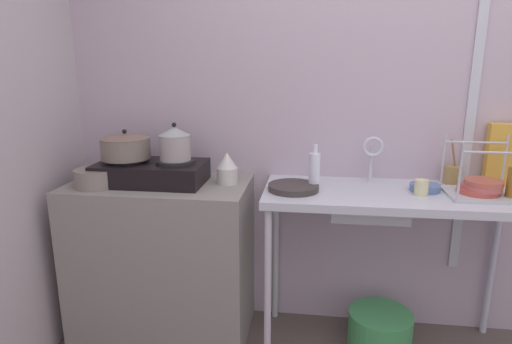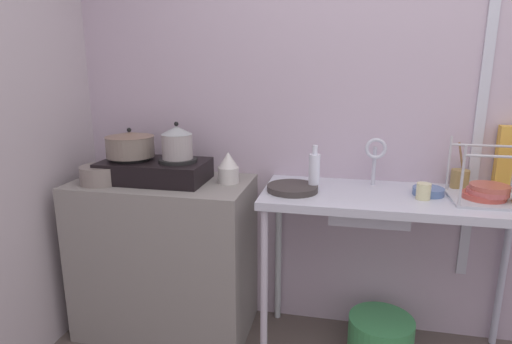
% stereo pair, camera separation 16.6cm
% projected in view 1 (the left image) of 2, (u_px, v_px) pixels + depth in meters
% --- Properties ---
extents(wall_back, '(4.44, 0.10, 2.59)m').
position_uv_depth(wall_back, '(395.00, 106.00, 2.34)').
color(wall_back, '#B9A5B7').
rests_on(wall_back, ground).
extents(wall_metal_strip, '(0.05, 0.01, 2.07)m').
position_uv_depth(wall_metal_strip, '(475.00, 83.00, 2.20)').
color(wall_metal_strip, silver).
extents(counter_concrete, '(0.97, 0.53, 0.90)m').
position_uv_depth(counter_concrete, '(163.00, 259.00, 2.40)').
color(counter_concrete, gray).
rests_on(counter_concrete, ground).
extents(counter_sink, '(1.30, 0.53, 0.90)m').
position_uv_depth(counter_sink, '(392.00, 207.00, 2.16)').
color(counter_sink, silver).
rests_on(counter_sink, ground).
extents(stove, '(0.57, 0.33, 0.13)m').
position_uv_depth(stove, '(152.00, 172.00, 2.28)').
color(stove, black).
rests_on(stove, counter_concrete).
extents(pot_on_left_burner, '(0.26, 0.26, 0.16)m').
position_uv_depth(pot_on_left_burner, '(125.00, 146.00, 2.27)').
color(pot_on_left_burner, '#75685D').
rests_on(pot_on_left_burner, stove).
extents(pot_on_right_burner, '(0.16, 0.16, 0.20)m').
position_uv_depth(pot_on_right_burner, '(175.00, 143.00, 2.23)').
color(pot_on_right_burner, '#A19897').
rests_on(pot_on_right_burner, stove).
extents(pot_beside_stove, '(0.22, 0.22, 0.10)m').
position_uv_depth(pot_beside_stove, '(96.00, 178.00, 2.22)').
color(pot_beside_stove, gray).
rests_on(pot_beside_stove, counter_concrete).
extents(percolator, '(0.11, 0.11, 0.17)m').
position_uv_depth(percolator, '(227.00, 168.00, 2.27)').
color(percolator, beige).
rests_on(percolator, counter_concrete).
extents(sink_basin, '(0.38, 0.29, 0.13)m').
position_uv_depth(sink_basin, '(368.00, 203.00, 2.16)').
color(sink_basin, silver).
rests_on(sink_basin, counter_sink).
extents(faucet, '(0.11, 0.06, 0.26)m').
position_uv_depth(faucet, '(372.00, 152.00, 2.24)').
color(faucet, silver).
rests_on(faucet, counter_sink).
extents(frying_pan, '(0.26, 0.26, 0.03)m').
position_uv_depth(frying_pan, '(293.00, 187.00, 2.16)').
color(frying_pan, '#36302E').
rests_on(frying_pan, counter_sink).
extents(dish_rack, '(0.32, 0.28, 0.28)m').
position_uv_depth(dish_rack, '(481.00, 187.00, 2.06)').
color(dish_rack, '#B4B4B9').
rests_on(dish_rack, counter_sink).
extents(cup_by_rack, '(0.07, 0.07, 0.08)m').
position_uv_depth(cup_by_rack, '(421.00, 188.00, 2.07)').
color(cup_by_rack, beige).
rests_on(cup_by_rack, counter_sink).
extents(small_bowl_on_drainboard, '(0.15, 0.15, 0.04)m').
position_uv_depth(small_bowl_on_drainboard, '(425.00, 188.00, 2.15)').
color(small_bowl_on_drainboard, '#536FA4').
rests_on(small_bowl_on_drainboard, counter_sink).
extents(bottle_by_sink, '(0.06, 0.06, 0.23)m').
position_uv_depth(bottle_by_sink, '(314.00, 170.00, 2.17)').
color(bottle_by_sink, white).
rests_on(bottle_by_sink, counter_sink).
extents(cereal_box, '(0.18, 0.10, 0.33)m').
position_uv_depth(cereal_box, '(504.00, 155.00, 2.22)').
color(cereal_box, gold).
rests_on(cereal_box, counter_sink).
extents(utensil_jar, '(0.09, 0.09, 0.24)m').
position_uv_depth(utensil_jar, '(452.00, 174.00, 2.27)').
color(utensil_jar, '#997C46').
rests_on(utensil_jar, counter_sink).
extents(bucket_on_floor, '(0.34, 0.34, 0.22)m').
position_uv_depth(bucket_on_floor, '(380.00, 332.00, 2.30)').
color(bucket_on_floor, '#3F9754').
rests_on(bucket_on_floor, ground).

